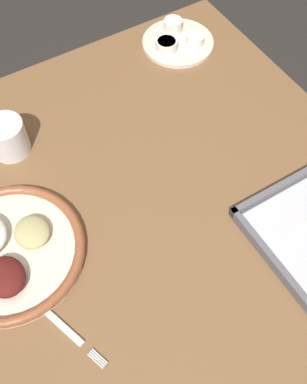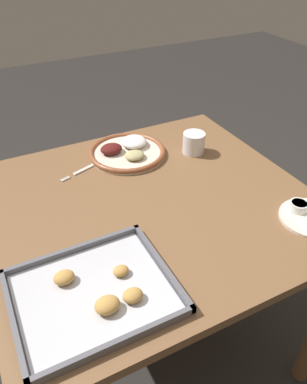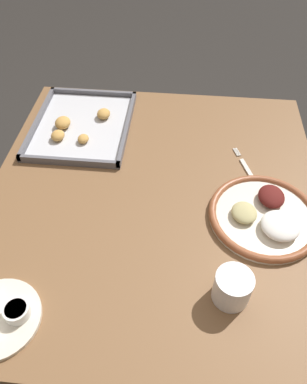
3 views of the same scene
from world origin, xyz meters
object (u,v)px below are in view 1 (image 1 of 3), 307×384
at_px(fork, 61,325).
at_px(drinking_cup, 7,137).
at_px(saucer_plate, 177,40).
at_px(dinner_plate, 6,250).

relative_size(fork, drinking_cup, 2.21).
bearing_deg(drinking_cup, fork, -9.82).
xyz_separation_m(fork, saucer_plate, (-0.51, 0.56, 0.01)).
distance_m(dinner_plate, fork, 0.18).
xyz_separation_m(dinner_plate, saucer_plate, (-0.33, 0.59, -0.00)).
distance_m(dinner_plate, drinking_cup, 0.25).
bearing_deg(fork, drinking_cup, 150.70).
height_order(fork, saucer_plate, saucer_plate).
height_order(fork, drinking_cup, drinking_cup).
xyz_separation_m(dinner_plate, drinking_cup, (-0.23, 0.10, 0.03)).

